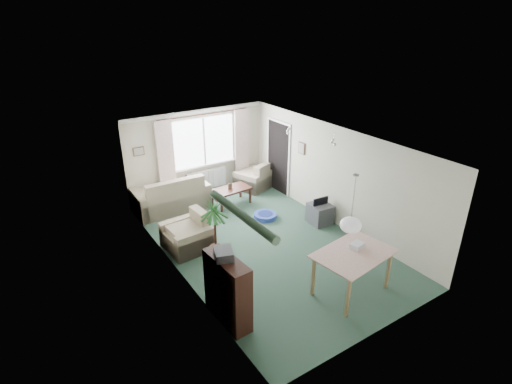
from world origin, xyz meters
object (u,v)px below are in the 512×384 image
coffee_table (231,196)px  houseplant (215,228)px  pet_bed (265,216)px  dining_table (351,273)px  tv_cube (320,214)px  armchair_corner (253,175)px  armchair_left (186,231)px  bookshelf (228,290)px  sofa (171,192)px

coffee_table → houseplant: size_ratio=0.73×
pet_bed → houseplant: bearing=-154.6°
houseplant → dining_table: bearing=-56.8°
tv_cube → pet_bed: size_ratio=0.94×
pet_bed → dining_table: bearing=-95.5°
armchair_corner → coffee_table: 1.23m
armchair_corner → armchair_left: armchair_left is taller
houseplant → pet_bed: 2.15m
dining_table → pet_bed: bearing=84.5°
bookshelf → dining_table: (2.25, -0.58, -0.19)m
sofa → coffee_table: 1.60m
sofa → pet_bed: bearing=135.4°
bookshelf → houseplant: 1.92m
coffee_table → pet_bed: 1.21m
coffee_table → tv_cube: 2.45m
tv_cube → pet_bed: tv_cube is taller
coffee_table → tv_cube: (1.30, -2.08, 0.02)m
bookshelf → houseplant: houseplant is taller
tv_cube → dining_table: bearing=-114.3°
armchair_left → dining_table: bearing=28.7°
dining_table → pet_bed: dining_table is taller
armchair_corner → sofa: bearing=-21.5°
armchair_corner → armchair_left: size_ratio=0.94×
coffee_table → houseplant: (-1.54, -2.04, 0.46)m
sofa → armchair_corner: 2.53m
armchair_left → coffee_table: size_ratio=0.92×
sofa → armchair_corner: size_ratio=2.14×
tv_cube → armchair_left: bearing=172.6°
coffee_table → pet_bed: coffee_table is taller
sofa → bookshelf: size_ratio=1.57×
coffee_table → pet_bed: bearing=-74.7°
tv_cube → pet_bed: 1.36m
pet_bed → coffee_table: bearing=105.3°
houseplant → pet_bed: bearing=25.4°
houseplant → tv_cube: bearing=-0.9°
coffee_table → sofa: bearing=157.1°
dining_table → pet_bed: 3.27m
sofa → coffee_table: bearing=157.5°
coffee_table → houseplant: 2.59m
bookshelf → pet_bed: (2.56, 2.66, -0.54)m
coffee_table → bookshelf: (-2.24, -3.82, 0.37)m
pet_bed → sofa: bearing=135.0°
bookshelf → pet_bed: 3.73m
armchair_left → coffee_table: (1.90, 1.39, -0.19)m
coffee_table → bookshelf: size_ratio=0.84×
dining_table → coffee_table: bearing=90.1°
dining_table → armchair_corner: bearing=77.9°
bookshelf → coffee_table: bearing=56.1°
dining_table → pet_bed: size_ratio=2.29×
sofa → dining_table: size_ratio=1.44×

